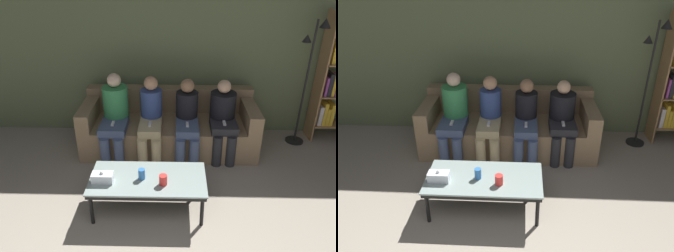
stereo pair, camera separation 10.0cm
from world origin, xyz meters
The scene contains 11 objects.
wall_back centered at (0.00, 3.91, 1.30)m, with size 12.00×0.06×2.60m.
couch centered at (0.00, 3.37, 0.30)m, with size 2.40×0.92×0.79m.
coffee_table centered at (-0.20, 2.01, 0.36)m, with size 1.23×0.62×0.40m.
cup_near_left centered at (-0.03, 1.90, 0.45)m, with size 0.08×0.08×0.11m.
cup_near_right centered at (-0.26, 2.00, 0.46)m, with size 0.07×0.07×0.12m.
tissue_box centered at (-0.66, 1.93, 0.45)m, with size 0.22×0.12×0.13m.
standing_lamp centered at (1.90, 3.54, 1.10)m, with size 0.31×0.26×1.79m.
seated_person_left_end centered at (-0.73, 3.16, 0.60)m, with size 0.34×0.72×1.13m.
seated_person_mid_left centered at (-0.24, 3.13, 0.57)m, with size 0.31×0.70×1.09m.
seated_person_mid_right centered at (0.24, 3.13, 0.56)m, with size 0.31×0.71×1.06m.
seated_person_right_end centered at (0.73, 3.17, 0.57)m, with size 0.34×0.64×1.05m.
Camera 2 is at (0.19, -0.80, 2.47)m, focal length 35.00 mm.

